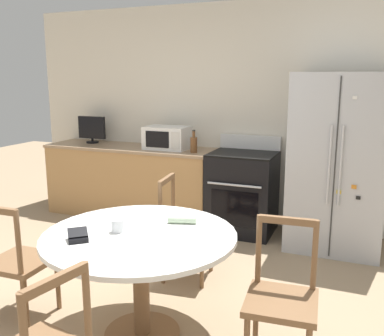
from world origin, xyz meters
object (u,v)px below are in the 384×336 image
at_px(dining_chair_left, 18,263).
at_px(wallet, 78,236).
at_px(refrigerator, 338,162).
at_px(dining_chair_right, 282,299).
at_px(oven_range, 243,192).
at_px(counter_bottle, 194,144).
at_px(candle_glass, 118,226).
at_px(microwave, 167,138).
at_px(dining_chair_far, 184,230).
at_px(countertop_tv, 92,129).

bearing_deg(dining_chair_left, wallet, -11.98).
bearing_deg(refrigerator, dining_chair_right, -94.03).
relative_size(oven_range, counter_bottle, 4.18).
bearing_deg(dining_chair_right, oven_range, -73.55).
distance_m(refrigerator, candle_glass, 2.53).
height_order(dining_chair_right, wallet, dining_chair_right).
relative_size(refrigerator, microwave, 3.48).
bearing_deg(wallet, dining_chair_left, 169.71).
relative_size(counter_bottle, dining_chair_far, 0.29).
height_order(countertop_tv, dining_chair_far, countertop_tv).
bearing_deg(wallet, dining_chair_far, 79.61).
xyz_separation_m(dining_chair_left, wallet, (0.63, -0.11, 0.33)).
height_order(refrigerator, countertop_tv, refrigerator).
relative_size(dining_chair_left, candle_glass, 10.42).
distance_m(oven_range, dining_chair_left, 2.59).
bearing_deg(dining_chair_far, refrigerator, 130.47).
height_order(countertop_tv, dining_chair_left, countertop_tv).
bearing_deg(candle_glass, counter_bottle, 98.74).
bearing_deg(countertop_tv, dining_chair_far, -36.32).
relative_size(countertop_tv, dining_chair_left, 0.43).
bearing_deg(microwave, countertop_tv, 176.30).
bearing_deg(candle_glass, dining_chair_left, -171.58).
bearing_deg(candle_glass, wallet, -122.46).
bearing_deg(counter_bottle, wallet, -85.50).
distance_m(candle_glass, wallet, 0.27).
distance_m(refrigerator, wallet, 2.80).
height_order(counter_bottle, dining_chair_far, counter_bottle).
distance_m(refrigerator, oven_range, 1.10).
bearing_deg(microwave, refrigerator, -2.66).
height_order(dining_chair_far, wallet, dining_chair_far).
height_order(refrigerator, wallet, refrigerator).
relative_size(counter_bottle, wallet, 1.48).
height_order(dining_chair_right, dining_chair_far, same).
relative_size(microwave, wallet, 2.96).
height_order(counter_bottle, dining_chair_left, counter_bottle).
bearing_deg(dining_chair_left, microwave, 87.06).
distance_m(dining_chair_left, wallet, 0.72).
xyz_separation_m(dining_chair_far, dining_chair_left, (-0.85, -1.07, 0.00)).
xyz_separation_m(counter_bottle, dining_chair_far, (0.41, -1.23, -0.56)).
bearing_deg(dining_chair_left, countertop_tv, 111.66).
xyz_separation_m(refrigerator, dining_chair_far, (-1.16, -1.25, -0.46)).
distance_m(refrigerator, dining_chair_left, 3.11).
distance_m(refrigerator, microwave, 1.97).
bearing_deg(dining_chair_far, counter_bottle, -168.18).
distance_m(countertop_tv, candle_glass, 3.02).
xyz_separation_m(oven_range, counter_bottle, (-0.57, -0.09, 0.53)).
height_order(dining_chair_right, candle_glass, dining_chair_right).
relative_size(countertop_tv, counter_bottle, 1.49).
distance_m(oven_range, microwave, 1.11).
xyz_separation_m(microwave, candle_glass, (0.72, -2.30, -0.26)).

